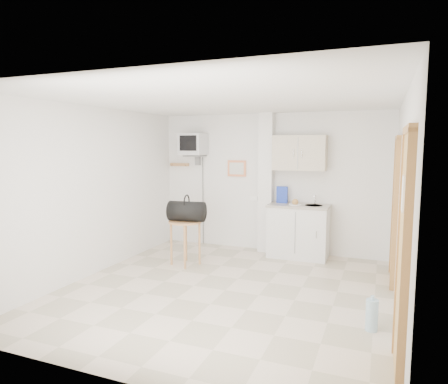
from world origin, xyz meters
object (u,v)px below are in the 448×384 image
at_px(crt_television, 193,145).
at_px(duffel_bag, 187,211).
at_px(round_table, 185,228).
at_px(water_bottle, 372,315).

distance_m(crt_television, duffel_bag, 1.66).
height_order(crt_television, round_table, crt_television).
height_order(crt_television, water_bottle, crt_television).
height_order(crt_television, duffel_bag, crt_television).
height_order(duffel_bag, water_bottle, duffel_bag).
xyz_separation_m(duffel_bag, water_bottle, (2.84, -1.34, -0.72)).
xyz_separation_m(crt_television, duffel_bag, (0.46, -1.20, -1.05)).
relative_size(round_table, water_bottle, 1.92).
xyz_separation_m(round_table, water_bottle, (2.88, -1.36, -0.43)).
xyz_separation_m(crt_television, round_table, (0.42, -1.18, -1.33)).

